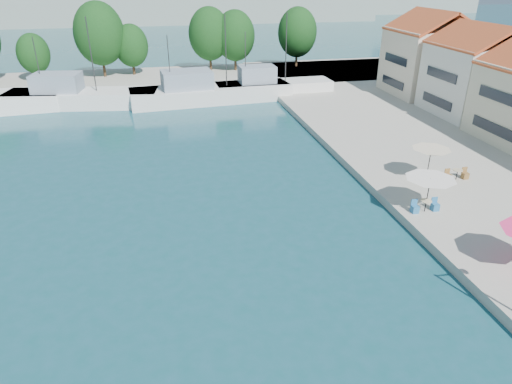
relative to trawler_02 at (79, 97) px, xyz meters
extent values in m
cube|color=#B0AB9F|center=(9.12, 11.15, -0.77)|extent=(90.00, 16.00, 0.60)
cube|color=silver|center=(41.12, -13.85, 3.03)|extent=(8.00, 8.50, 7.00)
pyramid|color=#B14227|center=(41.12, -13.85, 8.33)|extent=(8.40, 8.80, 1.80)
cube|color=beige|center=(41.12, -4.85, 3.28)|extent=(8.60, 8.50, 7.50)
pyramid|color=#B14227|center=(41.12, -4.85, 8.83)|extent=(9.00, 8.80, 1.80)
cube|color=white|center=(0.44, -0.07, -0.37)|extent=(17.56, 6.92, 2.20)
cube|color=#8291A1|center=(-2.10, 0.31, 1.73)|extent=(5.58, 4.14, 2.00)
cylinder|color=#2D2D2D|center=(2.13, -0.32, 4.73)|extent=(0.12, 0.12, 8.00)
cylinder|color=#2D2D2D|center=(-3.79, 0.57, 3.73)|extent=(0.10, 0.10, 6.00)
cube|color=silver|center=(15.30, -0.96, -0.37)|extent=(19.40, 6.64, 2.20)
cube|color=#8291A1|center=(12.45, -1.21, 1.73)|extent=(6.03, 4.30, 2.00)
cylinder|color=#2D2D2D|center=(17.19, -0.79, 4.73)|extent=(0.12, 0.12, 8.00)
cylinder|color=#2D2D2D|center=(10.56, -1.38, 3.73)|extent=(0.10, 0.10, 6.00)
cube|color=silver|center=(23.26, -0.02, -0.37)|extent=(14.54, 4.07, 2.20)
cube|color=#8291A1|center=(21.09, -0.06, 1.73)|extent=(4.40, 2.99, 2.00)
cylinder|color=#2D2D2D|center=(24.71, 0.01, 4.73)|extent=(0.12, 0.12, 8.00)
cylinder|color=#2D2D2D|center=(19.65, -0.10, 3.73)|extent=(0.10, 0.10, 6.00)
cylinder|color=#3F2B19|center=(-6.85, 12.75, 0.92)|extent=(0.36, 0.36, 2.78)
ellipsoid|color=#123A14|center=(-6.85, 12.75, 3.15)|extent=(4.23, 4.23, 5.29)
cylinder|color=#3F2B19|center=(1.88, 13.53, 1.78)|extent=(0.36, 0.36, 4.49)
ellipsoid|color=#123A14|center=(1.88, 13.53, 5.37)|extent=(6.82, 6.82, 8.53)
cylinder|color=#3F2B19|center=(5.91, 14.15, 1.09)|extent=(0.36, 0.36, 3.12)
ellipsoid|color=#123A14|center=(5.91, 14.15, 3.59)|extent=(4.74, 4.74, 5.93)
cylinder|color=#3F2B19|center=(17.22, 15.09, 1.55)|extent=(0.36, 0.36, 4.03)
ellipsoid|color=#123A14|center=(17.22, 15.09, 4.77)|extent=(6.12, 6.12, 7.65)
cylinder|color=#3F2B19|center=(20.88, 14.20, 1.45)|extent=(0.36, 0.36, 3.84)
ellipsoid|color=#123A14|center=(20.88, 14.20, 4.53)|extent=(5.84, 5.84, 7.30)
cylinder|color=#3F2B19|center=(30.80, 15.38, 1.49)|extent=(0.36, 0.36, 3.92)
ellipsoid|color=#123A14|center=(30.80, 15.38, 4.63)|extent=(5.96, 5.96, 7.44)
cylinder|color=black|center=(24.99, -32.44, 0.58)|extent=(0.06, 0.06, 2.09)
cone|color=white|center=(24.99, -32.44, 1.37)|extent=(3.13, 3.13, 0.50)
cylinder|color=black|center=(27.49, -28.34, 0.70)|extent=(0.06, 0.06, 2.34)
cone|color=beige|center=(27.49, -28.34, 1.62)|extent=(2.72, 2.72, 0.50)
cylinder|color=black|center=(24.72, -32.79, -0.10)|extent=(0.06, 0.06, 0.74)
cylinder|color=tan|center=(24.72, -32.79, 0.27)|extent=(0.70, 0.70, 0.04)
cube|color=teal|center=(25.42, -32.79, -0.24)|extent=(0.42, 0.42, 0.46)
cube|color=teal|center=(24.02, -32.79, -0.24)|extent=(0.42, 0.42, 0.46)
cylinder|color=black|center=(29.57, -28.86, -0.10)|extent=(0.06, 0.06, 0.74)
cylinder|color=tan|center=(29.57, -28.86, 0.27)|extent=(0.70, 0.70, 0.04)
cube|color=brown|center=(30.27, -28.86, -0.24)|extent=(0.42, 0.42, 0.46)
cube|color=brown|center=(28.87, -28.86, -0.24)|extent=(0.42, 0.42, 0.46)
camera|label=1|loc=(9.01, -55.22, 13.19)|focal=32.00mm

